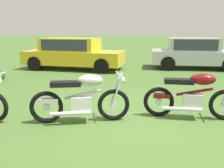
{
  "coord_description": "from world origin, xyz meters",
  "views": [
    {
      "loc": [
        -0.17,
        -5.2,
        1.9
      ],
      "look_at": [
        -0.54,
        0.8,
        0.56
      ],
      "focal_mm": 40.75,
      "sensor_mm": 36.0,
      "label": 1
    }
  ],
  "objects_px": {
    "car_silver": "(194,52)",
    "motorcycle_silver": "(81,99)",
    "motorcycle_maroon": "(193,96)",
    "car_yellow": "(73,52)"
  },
  "relations": [
    {
      "from": "car_silver",
      "to": "motorcycle_silver",
      "type": "bearing_deg",
      "value": -114.09
    },
    {
      "from": "motorcycle_silver",
      "to": "motorcycle_maroon",
      "type": "height_order",
      "value": "same"
    },
    {
      "from": "car_yellow",
      "to": "motorcycle_maroon",
      "type": "bearing_deg",
      "value": -48.05
    },
    {
      "from": "car_yellow",
      "to": "motorcycle_silver",
      "type": "bearing_deg",
      "value": -66.25
    },
    {
      "from": "motorcycle_silver",
      "to": "car_yellow",
      "type": "relative_size",
      "value": 0.42
    },
    {
      "from": "motorcycle_silver",
      "to": "car_yellow",
      "type": "height_order",
      "value": "car_yellow"
    },
    {
      "from": "motorcycle_maroon",
      "to": "car_silver",
      "type": "xyz_separation_m",
      "value": [
        1.73,
        6.91,
        0.31
      ]
    },
    {
      "from": "car_silver",
      "to": "motorcycle_maroon",
      "type": "bearing_deg",
      "value": -99.09
    },
    {
      "from": "motorcycle_silver",
      "to": "car_silver",
      "type": "relative_size",
      "value": 0.48
    },
    {
      "from": "motorcycle_silver",
      "to": "car_silver",
      "type": "xyz_separation_m",
      "value": [
        4.04,
        7.27,
        0.3
      ]
    }
  ]
}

